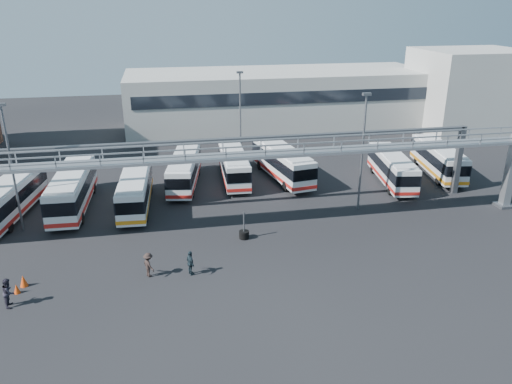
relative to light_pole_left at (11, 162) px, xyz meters
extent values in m
plane|color=black|center=(16.00, -8.00, -5.73)|extent=(140.00, 140.00, 0.00)
cube|color=#93969B|center=(41.00, -3.00, -2.43)|extent=(0.70, 0.70, 6.60)
cube|color=#4C4F54|center=(41.00, -3.00, -5.60)|extent=(1.40, 1.40, 0.25)
cube|color=#93969B|center=(16.00, -3.00, 0.37)|extent=(50.00, 1.80, 0.22)
cube|color=#93969B|center=(16.00, -3.85, 1.32)|extent=(50.00, 0.10, 0.10)
cube|color=#93969B|center=(16.00, -2.15, 1.32)|extent=(50.00, 0.10, 0.10)
cube|color=#4C4F54|center=(16.00, 1.00, 0.57)|extent=(45.00, 0.50, 0.35)
cube|color=#9E9E99|center=(28.00, 30.00, -1.73)|extent=(42.00, 14.00, 8.00)
cube|color=#B2B2AD|center=(54.00, 24.00, -0.23)|extent=(14.00, 12.00, 11.00)
cylinder|color=#4C4F54|center=(0.00, 0.00, -0.73)|extent=(0.18, 0.18, 10.00)
cube|color=#4C4F54|center=(0.00, 0.00, 4.37)|extent=(0.70, 0.35, 0.22)
cylinder|color=#4C4F54|center=(28.00, -1.00, -0.73)|extent=(0.18, 0.18, 10.00)
cube|color=#4C4F54|center=(28.00, -1.00, 4.37)|extent=(0.70, 0.35, 0.22)
cylinder|color=#4C4F54|center=(20.00, 14.00, -0.73)|extent=(0.18, 0.18, 10.00)
cube|color=#4C4F54|center=(20.00, 14.00, 4.37)|extent=(0.70, 0.35, 0.22)
cube|color=silver|center=(-1.45, 3.18, -4.01)|extent=(3.93, 10.60, 2.59)
cube|color=black|center=(-1.45, 3.18, -3.70)|extent=(4.00, 10.67, 1.04)
cube|color=#B41B16|center=(-1.45, 3.18, -4.93)|extent=(3.99, 10.66, 0.33)
cube|color=silver|center=(-1.45, 3.18, -2.64)|extent=(3.54, 9.54, 0.15)
cylinder|color=black|center=(-0.92, -0.26, -5.26)|extent=(0.43, 0.97, 0.94)
cylinder|color=black|center=(-1.98, 6.62, -5.26)|extent=(0.43, 0.97, 0.94)
cylinder|color=black|center=(0.11, 6.29, -5.26)|extent=(0.43, 0.97, 0.94)
cube|color=silver|center=(3.44, 3.89, -3.88)|extent=(2.88, 11.18, 2.78)
cube|color=black|center=(3.44, 3.89, -3.56)|extent=(2.94, 11.25, 1.11)
cube|color=#B41B16|center=(3.44, 3.89, -4.87)|extent=(2.93, 11.24, 0.35)
cube|color=silver|center=(3.44, 3.89, -2.41)|extent=(2.59, 10.07, 0.16)
cylinder|color=black|center=(2.19, 0.37, -5.22)|extent=(0.33, 1.02, 1.01)
cylinder|color=black|center=(4.47, 0.30, -5.22)|extent=(0.33, 1.02, 1.01)
cylinder|color=black|center=(2.41, 7.48, -5.22)|extent=(0.33, 1.02, 1.01)
cylinder|color=black|center=(4.70, 7.41, -5.22)|extent=(0.33, 1.02, 1.01)
cube|color=silver|center=(8.82, 3.09, -4.04)|extent=(2.85, 10.29, 2.55)
cube|color=black|center=(8.82, 3.09, -3.74)|extent=(2.91, 10.36, 1.02)
cube|color=orange|center=(8.82, 3.09, -4.94)|extent=(2.90, 10.34, 0.32)
cube|color=silver|center=(8.82, 3.09, -2.69)|extent=(2.56, 9.26, 0.15)
cylinder|color=black|center=(7.61, -0.11, -5.26)|extent=(0.33, 0.94, 0.93)
cylinder|color=black|center=(9.68, -0.22, -5.26)|extent=(0.33, 0.94, 0.93)
cylinder|color=black|center=(7.95, 6.40, -5.26)|extent=(0.33, 0.94, 0.93)
cylinder|color=black|center=(10.02, 6.29, -5.26)|extent=(0.33, 0.94, 0.93)
cube|color=silver|center=(13.39, 7.87, -4.04)|extent=(4.02, 10.43, 2.55)
cube|color=black|center=(13.39, 7.87, -3.74)|extent=(4.09, 10.50, 1.02)
cube|color=#B41B16|center=(13.39, 7.87, -4.94)|extent=(4.08, 10.48, 0.32)
cube|color=silver|center=(13.39, 7.87, -2.69)|extent=(3.62, 9.38, 0.15)
cylinder|color=black|center=(11.81, 4.84, -5.26)|extent=(0.43, 0.96, 0.93)
cylinder|color=black|center=(13.86, 4.48, -5.26)|extent=(0.43, 0.96, 0.93)
cylinder|color=black|center=(12.93, 11.26, -5.26)|extent=(0.43, 0.96, 0.93)
cylinder|color=black|center=(14.97, 10.90, -5.26)|extent=(0.43, 0.96, 0.93)
cube|color=silver|center=(18.38, 8.55, -4.06)|extent=(2.74, 10.17, 2.52)
cube|color=black|center=(18.38, 8.55, -3.76)|extent=(2.80, 10.23, 1.01)
cube|color=#B41B16|center=(18.38, 8.55, -4.95)|extent=(2.79, 10.22, 0.32)
cube|color=silver|center=(18.38, 8.55, -2.72)|extent=(2.47, 9.15, 0.15)
cylinder|color=black|center=(17.21, 5.37, -5.27)|extent=(0.32, 0.93, 0.92)
cylinder|color=black|center=(19.25, 5.28, -5.27)|extent=(0.32, 0.93, 0.92)
cylinder|color=black|center=(17.50, 11.81, -5.27)|extent=(0.32, 0.93, 0.92)
cylinder|color=black|center=(19.55, 11.72, -5.27)|extent=(0.32, 0.93, 0.92)
cube|color=silver|center=(23.33, 8.07, -3.92)|extent=(4.20, 11.13, 2.72)
cube|color=black|center=(23.33, 8.07, -3.60)|extent=(4.27, 11.20, 1.09)
cube|color=#B41B16|center=(23.33, 8.07, -4.89)|extent=(4.26, 11.19, 0.35)
cube|color=silver|center=(23.33, 8.07, -2.49)|extent=(3.78, 10.02, 0.16)
cylinder|color=black|center=(22.79, 4.45, -5.23)|extent=(0.45, 1.02, 0.99)
cylinder|color=black|center=(24.99, 4.81, -5.23)|extent=(0.45, 1.02, 0.99)
cylinder|color=black|center=(21.66, 11.32, -5.23)|extent=(0.45, 1.02, 0.99)
cylinder|color=black|center=(23.87, 11.68, -5.23)|extent=(0.45, 1.02, 0.99)
cube|color=silver|center=(33.75, 4.64, -4.07)|extent=(3.76, 10.21, 2.50)
cube|color=black|center=(33.75, 4.64, -3.78)|extent=(3.83, 10.28, 1.00)
cube|color=#B41B16|center=(33.75, 4.64, -4.96)|extent=(3.82, 10.27, 0.32)
cube|color=silver|center=(33.75, 4.64, -2.75)|extent=(3.39, 9.19, 0.15)
cylinder|color=black|center=(32.26, 1.64, -5.27)|extent=(0.41, 0.94, 0.91)
cylinder|color=black|center=(34.27, 1.33, -5.27)|extent=(0.41, 0.94, 0.91)
cylinder|color=black|center=(33.23, 7.95, -5.27)|extent=(0.41, 0.94, 0.91)
cylinder|color=black|center=(35.24, 7.64, -5.27)|extent=(0.41, 0.94, 0.91)
cube|color=silver|center=(39.74, 6.35, -4.01)|extent=(3.99, 10.60, 2.59)
cube|color=black|center=(39.74, 6.35, -3.70)|extent=(4.06, 10.66, 1.04)
cube|color=orange|center=(39.74, 6.35, -4.93)|extent=(4.05, 10.65, 0.33)
cube|color=silver|center=(39.74, 6.35, -2.64)|extent=(3.59, 9.54, 0.15)
cylinder|color=black|center=(38.16, 3.25, -5.26)|extent=(0.43, 0.97, 0.94)
cylinder|color=black|center=(40.25, 2.91, -5.26)|extent=(0.43, 0.97, 0.94)
cylinder|color=black|center=(39.23, 9.79, -5.26)|extent=(0.43, 0.97, 0.94)
cylinder|color=black|center=(41.32, 9.45, -5.26)|extent=(0.43, 0.97, 0.94)
imported|color=black|center=(1.78, -11.13, -4.81)|extent=(0.77, 0.95, 1.84)
imported|color=black|center=(9.98, -9.23, -4.88)|extent=(1.10, 1.27, 1.70)
imported|color=#19262E|center=(12.71, -9.55, -4.86)|extent=(0.74, 1.10, 1.74)
cone|color=#DC400C|center=(1.81, -9.75, -5.41)|extent=(0.52, 0.52, 0.63)
cone|color=#DC400C|center=(2.05, -8.97, -5.33)|extent=(0.65, 0.65, 0.79)
cylinder|color=black|center=(17.14, -4.85, -5.62)|extent=(0.77, 0.77, 0.18)
cylinder|color=black|center=(17.14, -4.85, -5.41)|extent=(0.77, 0.77, 0.18)
cylinder|color=black|center=(17.14, -4.85, -5.21)|extent=(0.77, 0.77, 0.18)
cylinder|color=#4C4F54|center=(17.14, -4.85, -4.62)|extent=(0.11, 0.11, 2.21)
camera|label=1|loc=(11.40, -39.11, 11.48)|focal=35.00mm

